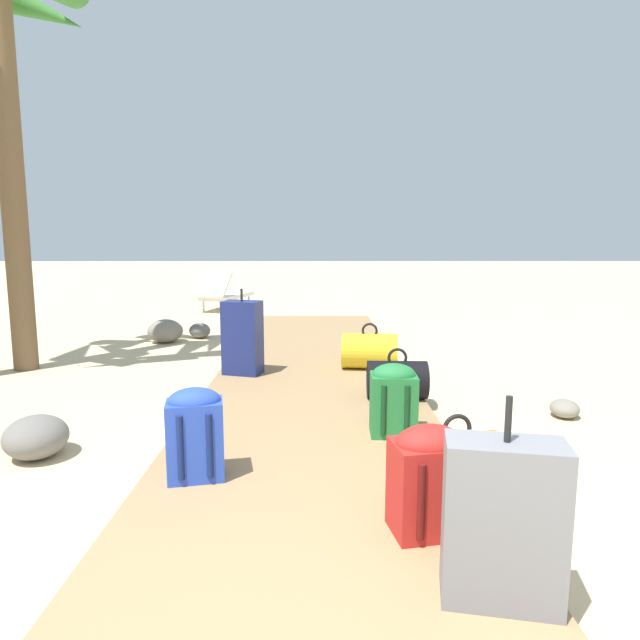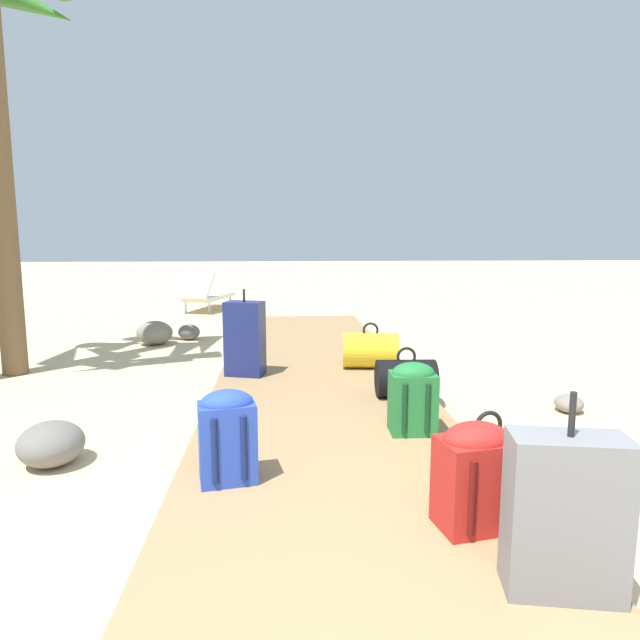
# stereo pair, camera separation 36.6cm
# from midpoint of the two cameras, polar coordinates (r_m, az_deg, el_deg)

# --- Properties ---
(ground_plane) EXTENTS (60.00, 60.00, 0.00)m
(ground_plane) POSITION_cam_midpoint_polar(r_m,az_deg,el_deg) (4.56, 1.44, -9.14)
(ground_plane) COLOR #D1BA8C
(boardwalk) EXTENTS (1.87, 7.97, 0.08)m
(boardwalk) POSITION_cam_midpoint_polar(r_m,az_deg,el_deg) (5.31, 1.16, -6.11)
(boardwalk) COLOR #9E7A51
(boardwalk) RESTS_ON ground
(backpack_red) EXTENTS (0.36, 0.30, 0.50)m
(backpack_red) POSITION_cam_midpoint_polar(r_m,az_deg,el_deg) (2.56, 15.74, -15.85)
(backpack_red) COLOR red
(backpack_red) RESTS_ON boardwalk
(backpack_blue) EXTENTS (0.34, 0.26, 0.51)m
(backpack_blue) POSITION_cam_midpoint_polar(r_m,az_deg,el_deg) (3.02, -9.75, -11.66)
(backpack_blue) COLOR #2847B7
(backpack_blue) RESTS_ON boardwalk
(duffel_bag_black) EXTENTS (0.50, 0.33, 0.43)m
(duffel_bag_black) POSITION_cam_midpoint_polar(r_m,az_deg,el_deg) (4.52, 10.54, -6.28)
(duffel_bag_black) COLOR black
(duffel_bag_black) RESTS_ON boardwalk
(duffel_bag_yellow) EXTENTS (0.59, 0.42, 0.47)m
(duffel_bag_yellow) POSITION_cam_midpoint_polar(r_m,az_deg,el_deg) (5.49, 7.21, -3.30)
(duffel_bag_yellow) COLOR gold
(duffel_bag_yellow) RESTS_ON boardwalk
(suitcase_navy) EXTENTS (0.41, 0.32, 0.84)m
(suitcase_navy) POSITION_cam_midpoint_polar(r_m,az_deg,el_deg) (5.23, -6.30, -1.90)
(suitcase_navy) COLOR navy
(suitcase_navy) RESTS_ON boardwalk
(backpack_green) EXTENTS (0.31, 0.26, 0.49)m
(backpack_green) POSITION_cam_midpoint_polar(r_m,az_deg,el_deg) (3.68, 10.71, -8.16)
(backpack_green) COLOR #237538
(backpack_green) RESTS_ON boardwalk
(suitcase_grey) EXTENTS (0.45, 0.28, 0.77)m
(suitcase_grey) POSITION_cam_midpoint_polar(r_m,az_deg,el_deg) (2.21, 23.74, -19.24)
(suitcase_grey) COLOR slate
(suitcase_grey) RESTS_ON boardwalk
(duffel_bag_orange) EXTENTS (0.52, 0.36, 0.39)m
(duffel_bag_orange) POSITION_cam_midpoint_polar(r_m,az_deg,el_deg) (3.09, 17.72, -13.98)
(duffel_bag_orange) COLOR orange
(duffel_bag_orange) RESTS_ON boardwalk
(lounge_chair) EXTENTS (0.99, 1.65, 0.79)m
(lounge_chair) POSITION_cam_midpoint_polar(r_m,az_deg,el_deg) (10.76, -9.29, 2.84)
(lounge_chair) COLOR white
(lounge_chair) RESTS_ON ground
(rock_right_near) EXTENTS (0.28, 0.31, 0.14)m
(rock_right_near) POSITION_cam_midpoint_polar(r_m,az_deg,el_deg) (4.75, 26.71, -8.45)
(rock_right_near) COLOR gray
(rock_right_near) RESTS_ON ground
(rock_left_mid) EXTENTS (0.43, 0.43, 0.21)m
(rock_left_mid) POSITION_cam_midpoint_polar(r_m,az_deg,el_deg) (7.72, -11.40, -1.12)
(rock_left_mid) COLOR slate
(rock_left_mid) RESTS_ON ground
(rock_left_far) EXTENTS (0.62, 0.61, 0.32)m
(rock_left_far) POSITION_cam_midpoint_polar(r_m,az_deg,el_deg) (7.48, -14.86, -1.15)
(rock_left_far) COLOR gray
(rock_left_far) RESTS_ON ground
(rock_left_near) EXTENTS (0.52, 0.54, 0.27)m
(rock_left_near) POSITION_cam_midpoint_polar(r_m,az_deg,el_deg) (3.86, -25.66, -11.21)
(rock_left_near) COLOR slate
(rock_left_near) RESTS_ON ground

